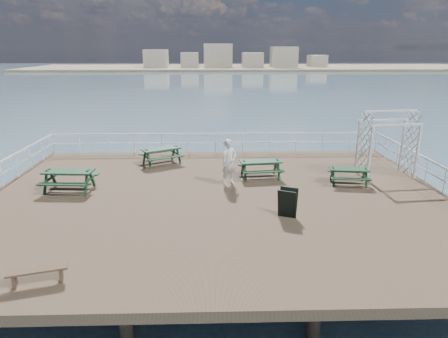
% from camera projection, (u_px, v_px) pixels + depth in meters
% --- Properties ---
extents(ground, '(18.00, 14.00, 0.30)m').
position_uv_depth(ground, '(217.00, 201.00, 15.47)').
color(ground, brown).
rests_on(ground, ground).
extents(sea_backdrop, '(300.00, 300.00, 9.20)m').
position_uv_depth(sea_backdrop, '(247.00, 65.00, 144.07)').
color(sea_backdrop, '#446573').
rests_on(sea_backdrop, ground).
extents(railing, '(17.77, 13.76, 1.10)m').
position_uv_depth(railing, '(215.00, 158.00, 17.62)').
color(railing, white).
rests_on(railing, ground).
extents(picnic_table_a, '(2.35, 2.22, 0.90)m').
position_uv_depth(picnic_table_a, '(162.00, 153.00, 19.65)').
color(picnic_table_a, '#12341C').
rests_on(picnic_table_a, ground).
extents(picnic_table_b, '(1.94, 1.63, 0.87)m').
position_uv_depth(picnic_table_b, '(261.00, 165.00, 17.58)').
color(picnic_table_b, '#12341C').
rests_on(picnic_table_b, ground).
extents(picnic_table_c, '(1.77, 1.51, 0.78)m').
position_uv_depth(picnic_table_c, '(349.00, 173.00, 16.74)').
color(picnic_table_c, '#12341C').
rests_on(picnic_table_c, ground).
extents(picnic_table_d, '(2.05, 1.70, 0.95)m').
position_uv_depth(picnic_table_d, '(69.00, 176.00, 15.96)').
color(picnic_table_d, '#12341C').
rests_on(picnic_table_d, ground).
extents(flat_bench_near, '(1.43, 0.70, 0.40)m').
position_uv_depth(flat_bench_near, '(38.00, 273.00, 9.69)').
color(flat_bench_near, brown).
rests_on(flat_bench_near, ground).
extents(trellis_arbor, '(2.49, 1.50, 2.95)m').
position_uv_depth(trellis_arbor, '(387.00, 147.00, 17.66)').
color(trellis_arbor, white).
rests_on(trellis_arbor, ground).
extents(sandwich_board, '(0.75, 0.67, 1.02)m').
position_uv_depth(sandwich_board, '(288.00, 203.00, 13.47)').
color(sandwich_board, black).
rests_on(sandwich_board, ground).
extents(person, '(0.85, 0.77, 1.94)m').
position_uv_depth(person, '(229.00, 162.00, 16.55)').
color(person, white).
rests_on(person, ground).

